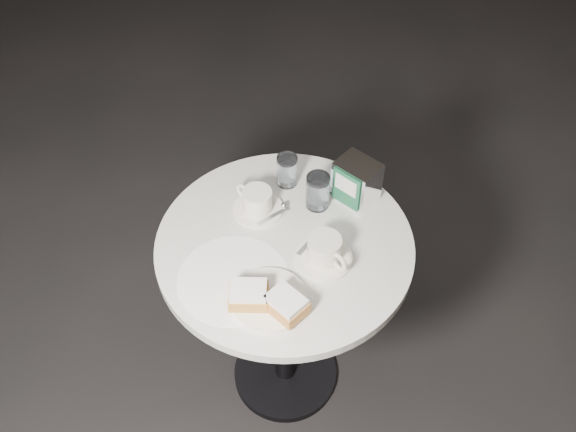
# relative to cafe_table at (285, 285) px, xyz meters

# --- Properties ---
(ground) EXTENTS (7.00, 7.00, 0.00)m
(ground) POSITION_rel_cafe_table_xyz_m (0.00, 0.00, -0.55)
(ground) COLOR black
(ground) RESTS_ON ground
(cafe_table) EXTENTS (0.70, 0.70, 0.74)m
(cafe_table) POSITION_rel_cafe_table_xyz_m (0.00, 0.00, 0.00)
(cafe_table) COLOR black
(cafe_table) RESTS_ON ground
(sugar_spill) EXTENTS (0.32, 0.32, 0.00)m
(sugar_spill) POSITION_rel_cafe_table_xyz_m (-0.06, -0.17, 0.20)
(sugar_spill) COLOR white
(sugar_spill) RESTS_ON cafe_table
(beignet_plate) EXTENTS (0.22, 0.22, 0.06)m
(beignet_plate) POSITION_rel_cafe_table_xyz_m (0.06, -0.20, 0.22)
(beignet_plate) COLOR white
(beignet_plate) RESTS_ON cafe_table
(coffee_cup_left) EXTENTS (0.17, 0.17, 0.07)m
(coffee_cup_left) POSITION_rel_cafe_table_xyz_m (-0.12, 0.07, 0.23)
(coffee_cup_left) COLOR white
(coffee_cup_left) RESTS_ON cafe_table
(coffee_cup_right) EXTENTS (0.20, 0.20, 0.08)m
(coffee_cup_right) POSITION_rel_cafe_table_xyz_m (0.12, -0.00, 0.23)
(coffee_cup_right) COLOR white
(coffee_cup_right) RESTS_ON cafe_table
(water_glass_left) EXTENTS (0.07, 0.07, 0.10)m
(water_glass_left) POSITION_rel_cafe_table_xyz_m (-0.10, 0.20, 0.25)
(water_glass_left) COLOR white
(water_glass_left) RESTS_ON cafe_table
(water_glass_right) EXTENTS (0.07, 0.07, 0.11)m
(water_glass_right) POSITION_rel_cafe_table_xyz_m (0.02, 0.16, 0.25)
(water_glass_right) COLOR silver
(water_glass_right) RESTS_ON cafe_table
(napkin_dispenser) EXTENTS (0.13, 0.12, 0.13)m
(napkin_dispenser) POSITION_rel_cafe_table_xyz_m (0.10, 0.24, 0.27)
(napkin_dispenser) COLOR white
(napkin_dispenser) RESTS_ON cafe_table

